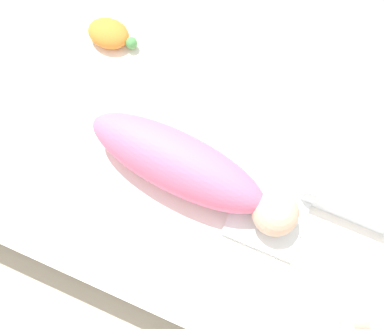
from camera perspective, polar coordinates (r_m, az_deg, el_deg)
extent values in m
plane|color=#B2A893|center=(1.44, 1.60, -3.23)|extent=(12.00, 12.00, 0.00)
cube|color=white|center=(1.34, 1.72, -1.97)|extent=(1.57, 0.80, 0.21)
cube|color=white|center=(1.21, 9.67, -6.13)|extent=(0.19, 0.20, 0.02)
ellipsoid|color=pink|center=(1.15, -2.00, 0.30)|extent=(0.51, 0.20, 0.17)
sphere|color=#DBB293|center=(1.14, 10.53, -6.08)|extent=(0.12, 0.12, 0.12)
cube|color=white|center=(1.29, 22.33, 0.26)|extent=(0.30, 0.33, 0.09)
cylinder|color=beige|center=(0.92, 21.73, -18.54)|extent=(0.03, 0.03, 0.09)
ellipsoid|color=orange|center=(1.42, -10.56, 16.06)|extent=(0.13, 0.10, 0.06)
sphere|color=#4C934C|center=(1.40, -7.71, 15.04)|extent=(0.04, 0.04, 0.04)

